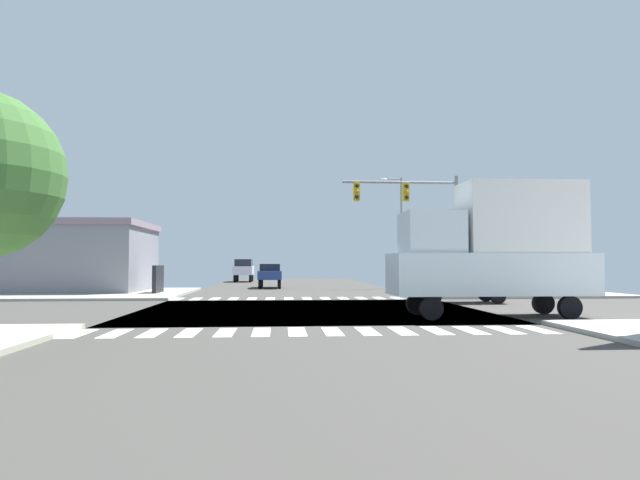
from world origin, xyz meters
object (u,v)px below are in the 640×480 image
Objects in this scene: bank_building at (42,257)px; suv_farside_2 at (460,274)px; street_lamp at (399,222)px; box_truck_queued_1 at (496,246)px; traffic_signal_mast at (413,207)px; suv_nearside_1 at (244,268)px; sedan_leading_1 at (270,274)px.

suv_farside_2 is at bearing -23.95° from bank_building.
street_lamp is 22.83m from box_truck_queued_1.
traffic_signal_mast is 5.23m from suv_farside_2.
box_truck_queued_1 is at bearing -87.70° from traffic_signal_mast.
bank_building is at bearing 59.94° from suv_nearside_1.
traffic_signal_mast reaches higher than box_truck_queued_1.
suv_nearside_1 is at bearing -158.07° from suv_farside_2.
sedan_leading_1 is (-9.60, 16.74, -0.28)m from suv_farside_2.
traffic_signal_mast is 12.31m from street_lamp.
street_lamp reaches higher than box_truck_queued_1.
suv_farside_2 reaches higher than sedan_leading_1.
traffic_signal_mast is at bearing 121.56° from sedan_leading_1.
bank_building is (-24.81, -4.80, -2.78)m from street_lamp.
suv_farside_2 is at bearing 111.93° from suv_nearside_1.
traffic_signal_mast is 1.48× the size of suv_nearside_1.
box_truck_queued_1 is at bearing -8.33° from suv_farside_2.
street_lamp is 1.87× the size of suv_farside_2.
bank_building is 23.64m from suv_nearside_1.
traffic_signal_mast is at bearing -98.55° from street_lamp.
street_lamp is 20.66m from suv_nearside_1.
suv_nearside_1 is at bearing 59.94° from bank_building.
suv_farside_2 is (-0.39, -15.65, -3.71)m from street_lamp.
street_lamp is 2.00× the size of sedan_leading_1.
bank_building is 2.10× the size of box_truck_queued_1.
sedan_leading_1 is at bearing 173.77° from street_lamp.
suv_nearside_1 is at bearing 16.81° from box_truck_queued_1.
suv_nearside_1 is 0.64× the size of box_truck_queued_1.
sedan_leading_1 is at bearing 21.66° from bank_building.
sedan_leading_1 is at bearing -150.18° from suv_farside_2.
traffic_signal_mast is 1.48× the size of suv_farside_2.
sedan_leading_1 is at bearing 121.56° from traffic_signal_mast.
suv_nearside_1 is at bearing 129.69° from street_lamp.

